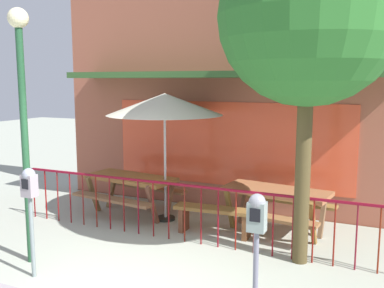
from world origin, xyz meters
TOP-DOWN VIEW (x-y plane):
  - pub_storefront at (0.00, 4.21)m, footprint 7.65×1.44m
  - patio_fence_front at (0.00, 1.95)m, footprint 6.45×0.04m
  - picnic_table_left at (-1.58, 2.83)m, footprint 1.96×1.59m
  - picnic_table_right at (1.25, 2.98)m, footprint 1.97×1.60m
  - patio_umbrella at (-0.81, 2.83)m, footprint 2.15×2.15m
  - patio_bench at (0.33, 2.45)m, footprint 1.42×0.42m
  - parking_meter_near at (1.78, -0.13)m, footprint 0.18×0.17m
  - parking_meter_far at (-1.31, -0.05)m, footprint 0.18×0.17m
  - street_tree at (1.87, 1.91)m, footprint 2.48×2.48m
  - street_lamp at (-1.71, 0.32)m, footprint 0.28×0.28m

SIDE VIEW (x-z plane):
  - patio_bench at x=0.33m, z-range 0.11..0.59m
  - picnic_table_left at x=-1.58m, z-range 0.21..1.01m
  - picnic_table_right at x=1.25m, z-range 0.21..1.01m
  - patio_fence_front at x=0.00m, z-range 0.18..1.15m
  - parking_meter_far at x=-1.31m, z-range 0.41..1.90m
  - parking_meter_near at x=1.78m, z-range 0.41..1.91m
  - patio_umbrella at x=-0.81m, z-range 0.99..3.38m
  - street_lamp at x=-1.71m, z-range 0.58..4.18m
  - pub_storefront at x=0.00m, z-range 0.00..4.80m
  - street_tree at x=1.87m, z-range 1.11..5.84m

